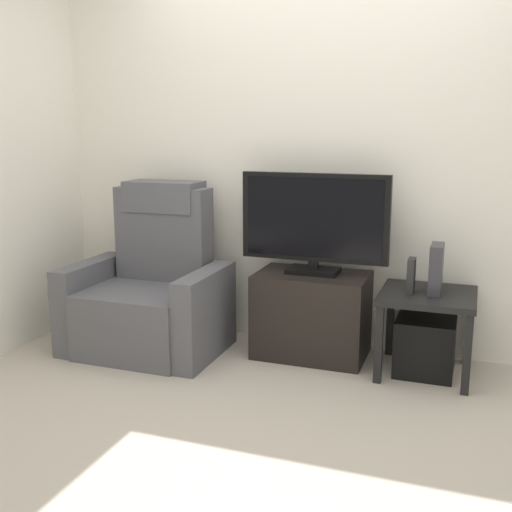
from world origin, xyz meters
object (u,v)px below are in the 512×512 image
side_table (427,306)px  subwoofer_box (425,346)px  book_upright (411,275)px  game_console (436,269)px  television (314,221)px  tv_stand (312,315)px  recliner_armchair (151,292)px

side_table → subwoofer_box: (0.00, 0.00, -0.24)m
book_upright → game_console: bearing=12.5°
television → game_console: size_ratio=3.24×
subwoofer_box → book_upright: bearing=-168.7°
tv_stand → book_upright: (0.61, -0.07, 0.32)m
subwoofer_box → book_upright: book_upright is taller
side_table → tv_stand: bearing=175.8°
tv_stand → television: bearing=90.0°
tv_stand → side_table: (0.71, -0.05, 0.14)m
subwoofer_box → game_console: 0.47m
side_table → game_console: 0.23m
recliner_armchair → tv_stand: bearing=10.8°
book_upright → side_table: bearing=11.3°
tv_stand → side_table: bearing=-4.2°
game_console → side_table: bearing=-164.1°
side_table → subwoofer_box: 0.24m
recliner_armchair → subwoofer_box: size_ratio=3.21×
tv_stand → recliner_armchair: bearing=-168.9°
recliner_armchair → book_upright: size_ratio=5.37×
side_table → game_console: (0.04, 0.01, 0.22)m
television → side_table: television is taller
tv_stand → game_console: size_ratio=2.42×
television → subwoofer_box: bearing=-5.7°
side_table → book_upright: 0.21m
recliner_armchair → game_console: 1.80m
recliner_armchair → subwoofer_box: (1.74, 0.15, -0.20)m
tv_stand → television: 0.60m
subwoofer_box → television: bearing=174.3°
television → book_upright: television is taller
book_upright → game_console: size_ratio=0.70×
tv_stand → subwoofer_box: bearing=-4.2°
book_upright → subwoofer_box: bearing=11.3°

